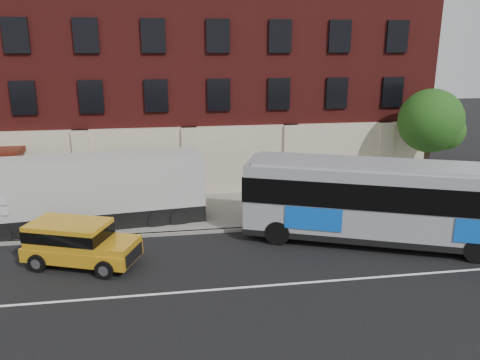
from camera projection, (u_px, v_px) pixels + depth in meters
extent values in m
plane|color=black|center=(209.00, 297.00, 16.63)|extent=(120.00, 120.00, 0.00)
cube|color=gray|center=(194.00, 211.00, 25.16)|extent=(60.00, 6.00, 0.15)
cube|color=gray|center=(197.00, 232.00, 22.31)|extent=(60.00, 0.25, 0.15)
cube|color=white|center=(208.00, 290.00, 17.10)|extent=(60.00, 0.12, 0.01)
cube|color=#5A1715|center=(183.00, 61.00, 30.69)|extent=(30.00, 10.00, 15.00)
cube|color=beige|center=(190.00, 161.00, 27.30)|extent=(30.00, 0.35, 4.00)
cube|color=beige|center=(83.00, 165.00, 26.32)|extent=(0.90, 0.55, 4.00)
cube|color=beige|center=(190.00, 162.00, 27.21)|extent=(0.90, 0.55, 4.00)
cube|color=beige|center=(290.00, 158.00, 28.09)|extent=(0.90, 0.55, 4.00)
cube|color=beige|center=(384.00, 155.00, 28.98)|extent=(0.90, 0.55, 4.00)
cube|color=black|center=(24.00, 98.00, 25.04)|extent=(1.30, 0.20, 1.80)
cube|color=black|center=(91.00, 97.00, 25.55)|extent=(1.30, 0.20, 1.80)
cube|color=black|center=(156.00, 96.00, 26.07)|extent=(1.30, 0.20, 1.80)
cube|color=black|center=(219.00, 95.00, 26.59)|extent=(1.30, 0.20, 1.80)
cube|color=black|center=(279.00, 94.00, 27.10)|extent=(1.30, 0.20, 1.80)
cube|color=black|center=(337.00, 93.00, 27.62)|extent=(1.30, 0.20, 1.80)
cube|color=black|center=(392.00, 92.00, 28.14)|extent=(1.30, 0.20, 1.80)
cube|color=black|center=(16.00, 35.00, 24.16)|extent=(1.30, 0.20, 1.80)
cube|color=black|center=(86.00, 35.00, 24.68)|extent=(1.30, 0.20, 1.80)
cube|color=black|center=(153.00, 36.00, 25.19)|extent=(1.30, 0.20, 1.80)
cube|color=black|center=(218.00, 36.00, 25.71)|extent=(1.30, 0.20, 1.80)
cube|color=black|center=(280.00, 36.00, 26.23)|extent=(1.30, 0.20, 1.80)
cube|color=black|center=(340.00, 36.00, 26.74)|extent=(1.30, 0.20, 1.80)
cube|color=black|center=(397.00, 36.00, 27.26)|extent=(1.30, 0.20, 1.80)
cube|color=black|center=(111.00, 171.00, 26.68)|extent=(2.60, 0.15, 2.80)
cube|color=black|center=(216.00, 167.00, 27.57)|extent=(2.60, 0.15, 2.80)
cube|color=black|center=(314.00, 163.00, 28.45)|extent=(2.60, 0.15, 2.80)
cylinder|color=slate|center=(6.00, 217.00, 20.92)|extent=(0.07, 0.07, 2.50)
cube|color=silver|center=(3.00, 201.00, 20.56)|extent=(0.30, 0.03, 0.40)
cube|color=silver|center=(4.00, 212.00, 20.70)|extent=(0.30, 0.03, 0.35)
cylinder|color=#3B2C1D|center=(425.00, 171.00, 27.20)|extent=(0.32, 0.32, 3.00)
sphere|color=#164914|center=(431.00, 121.00, 26.40)|extent=(3.60, 3.60, 3.60)
sphere|color=#164914|center=(445.00, 130.00, 26.26)|extent=(2.20, 2.20, 2.20)
sphere|color=#164914|center=(416.00, 127.00, 26.81)|extent=(2.00, 2.00, 2.00)
cube|color=#91949B|center=(398.00, 202.00, 20.66)|extent=(13.49, 7.56, 3.18)
cube|color=black|center=(395.00, 233.00, 21.06)|extent=(13.56, 7.63, 0.28)
cube|color=#91949B|center=(401.00, 166.00, 20.20)|extent=(12.74, 7.00, 0.13)
cube|color=black|center=(399.00, 190.00, 20.51)|extent=(13.60, 7.67, 1.12)
cube|color=blue|center=(313.00, 219.00, 20.24)|extent=(2.30, 0.95, 1.01)
cube|color=blue|center=(470.00, 209.00, 21.44)|extent=(2.30, 0.95, 1.01)
cylinder|color=black|center=(277.00, 233.00, 20.96)|extent=(1.16, 0.72, 1.12)
cylinder|color=black|center=(285.00, 214.00, 23.33)|extent=(1.16, 0.72, 1.12)
cylinder|color=black|center=(477.00, 250.00, 19.19)|extent=(1.16, 0.72, 1.12)
cylinder|color=black|center=(463.00, 227.00, 21.56)|extent=(1.16, 0.72, 1.12)
cube|color=orange|center=(82.00, 251.00, 18.95)|extent=(4.83, 3.31, 0.56)
cube|color=orange|center=(69.00, 233.00, 18.85)|extent=(3.51, 2.78, 0.93)
cube|color=black|center=(69.00, 232.00, 18.84)|extent=(3.56, 2.83, 0.46)
cube|color=orange|center=(117.00, 245.00, 18.54)|extent=(1.92, 2.14, 0.28)
cube|color=black|center=(134.00, 255.00, 18.50)|extent=(0.58, 1.41, 0.51)
cylinder|color=black|center=(29.00, 237.00, 19.31)|extent=(0.44, 0.73, 0.71)
cylinder|color=black|center=(105.00, 270.00, 17.88)|extent=(0.79, 0.50, 0.74)
cylinder|color=silver|center=(105.00, 270.00, 17.88)|extent=(0.48, 0.40, 0.41)
cylinder|color=black|center=(126.00, 250.00, 19.59)|extent=(0.79, 0.50, 0.74)
cylinder|color=silver|center=(126.00, 250.00, 19.59)|extent=(0.48, 0.40, 0.41)
cylinder|color=black|center=(38.00, 263.00, 18.44)|extent=(0.79, 0.50, 0.74)
cylinder|color=silver|center=(38.00, 263.00, 18.44)|extent=(0.48, 0.40, 0.41)
cylinder|color=black|center=(63.00, 245.00, 20.16)|extent=(0.79, 0.50, 0.74)
cylinder|color=silver|center=(63.00, 245.00, 20.16)|extent=(0.48, 0.40, 0.41)
cube|color=black|center=(95.00, 218.00, 22.99)|extent=(10.85, 3.31, 0.98)
cube|color=beige|center=(92.00, 183.00, 22.50)|extent=(10.85, 3.35, 2.58)
cylinder|color=black|center=(1.00, 235.00, 21.04)|extent=(0.91, 0.35, 0.89)
cylinder|color=black|center=(10.00, 219.00, 22.94)|extent=(0.91, 0.35, 0.89)
cylinder|color=black|center=(27.00, 232.00, 21.31)|extent=(0.91, 0.35, 0.89)
cylinder|color=black|center=(34.00, 217.00, 23.21)|extent=(0.91, 0.35, 0.89)
cylinder|color=black|center=(157.00, 220.00, 22.79)|extent=(0.91, 0.35, 0.89)
cylinder|color=black|center=(153.00, 207.00, 24.69)|extent=(0.91, 0.35, 0.89)
cylinder|color=black|center=(179.00, 218.00, 23.06)|extent=(0.91, 0.35, 0.89)
cylinder|color=black|center=(174.00, 205.00, 24.96)|extent=(0.91, 0.35, 0.89)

